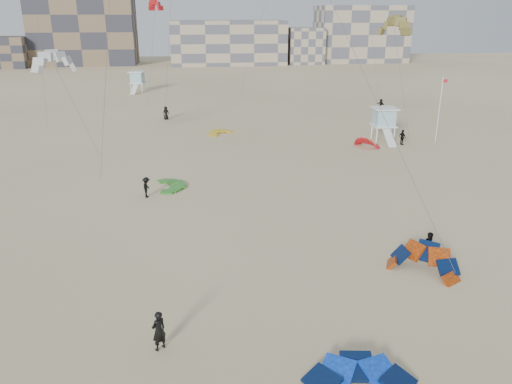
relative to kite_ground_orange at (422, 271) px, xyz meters
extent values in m
plane|color=beige|center=(-11.07, -5.57, 0.00)|extent=(320.00, 320.00, 0.00)
imported|color=black|center=(-14.55, -5.10, 0.95)|extent=(0.82, 0.78, 1.89)
imported|color=black|center=(1.03, 1.33, 0.88)|extent=(0.93, 0.76, 1.77)
imported|color=black|center=(-16.47, 14.55, 0.84)|extent=(0.78, 1.17, 1.68)
imported|color=black|center=(10.68, 27.95, 0.86)|extent=(0.71, 1.09, 1.72)
imported|color=black|center=(-16.03, 45.79, 0.91)|extent=(1.02, 0.82, 1.82)
imported|color=black|center=(16.16, 48.84, 0.83)|extent=(1.06, 1.62, 1.67)
cylinder|color=#3F3F3F|center=(-18.24, 12.88, 11.53)|extent=(4.17, 7.12, 21.06)
cylinder|color=#3F3F3F|center=(-2.03, 10.68, 12.72)|extent=(5.68, 25.53, 23.45)
cylinder|color=#3F3F3F|center=(-23.24, 24.74, 5.29)|extent=(3.33, 0.84, 8.58)
cylinder|color=#3F3F3F|center=(-14.60, 36.26, 12.15)|extent=(2.75, 9.84, 22.32)
cylinder|color=#3F3F3F|center=(8.80, 24.99, 6.80)|extent=(2.52, 0.96, 11.60)
cylinder|color=#3F3F3F|center=(14.42, 49.17, 9.00)|extent=(3.20, 0.26, 16.01)
cylinder|color=#3F3F3F|center=(-30.51, 42.52, 10.91)|extent=(1.03, 7.51, 19.83)
cylinder|color=#3F3F3F|center=(-3.20, 48.05, 10.45)|extent=(5.50, 1.58, 18.92)
cylinder|color=#3F3F3F|center=(-18.08, 56.22, 8.01)|extent=(1.45, 10.47, 14.03)
cube|color=white|center=(9.35, 30.37, 1.73)|extent=(2.77, 2.77, 0.13)
cube|color=#93BCC9|center=(9.35, 30.37, 2.72)|extent=(2.27, 2.27, 1.85)
cube|color=white|center=(9.35, 30.37, 3.72)|extent=(2.87, 2.87, 0.15)
cube|color=white|center=(9.35, 27.87, 0.83)|extent=(1.11, 2.68, 1.53)
cube|color=white|center=(-22.09, 72.27, 1.73)|extent=(3.07, 3.07, 0.13)
cube|color=#93BCC9|center=(-22.09, 72.27, 2.72)|extent=(2.52, 2.52, 1.85)
cube|color=white|center=(-22.09, 72.27, 3.72)|extent=(3.18, 3.18, 0.15)
cube|color=white|center=(-22.09, 69.77, 0.83)|extent=(1.44, 2.76, 1.53)
cylinder|color=white|center=(15.18, 28.95, 3.65)|extent=(0.09, 0.09, 7.31)
cube|color=red|center=(15.45, 28.95, 6.85)|extent=(0.55, 0.02, 0.37)
cube|color=brown|center=(-41.07, 128.43, 9.00)|extent=(28.00, 14.00, 18.00)
cube|color=tan|center=(-1.07, 124.43, 6.00)|extent=(32.00, 16.00, 12.00)
cube|color=tan|center=(38.93, 126.43, 8.00)|extent=(26.00, 14.00, 16.00)
cube|color=brown|center=(-61.07, 122.43, 4.00)|extent=(12.00, 10.00, 8.00)
cube|color=tan|center=(20.93, 122.43, 5.00)|extent=(10.00, 10.00, 10.00)
camera|label=1|loc=(-12.80, -23.84, 13.97)|focal=35.00mm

